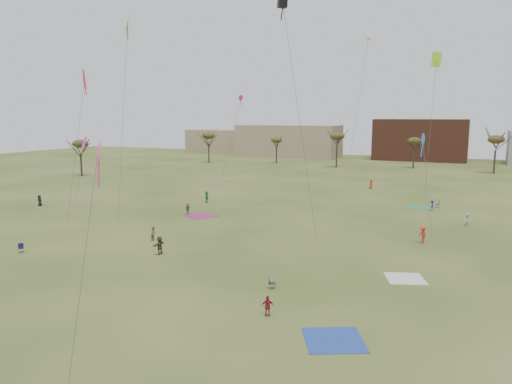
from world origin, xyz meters
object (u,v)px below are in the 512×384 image
at_px(camp_chair_center, 272,285).
at_px(camp_chair_right, 437,206).
at_px(spectator_fore_a, 268,306).
at_px(camp_chair_left, 21,250).

height_order(camp_chair_center, camp_chair_right, same).
xyz_separation_m(spectator_fore_a, camp_chair_right, (7.39, 45.01, -0.44)).
relative_size(spectator_fore_a, camp_chair_right, 1.62).
bearing_deg(camp_chair_center, camp_chair_right, -43.13).
bearing_deg(camp_chair_left, camp_chair_right, -1.04).
distance_m(spectator_fore_a, camp_chair_center, 5.19).
relative_size(camp_chair_left, camp_chair_right, 1.00).
height_order(camp_chair_left, camp_chair_center, same).
relative_size(camp_chair_left, camp_chair_center, 1.00).
distance_m(spectator_fore_a, camp_chair_right, 45.61).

